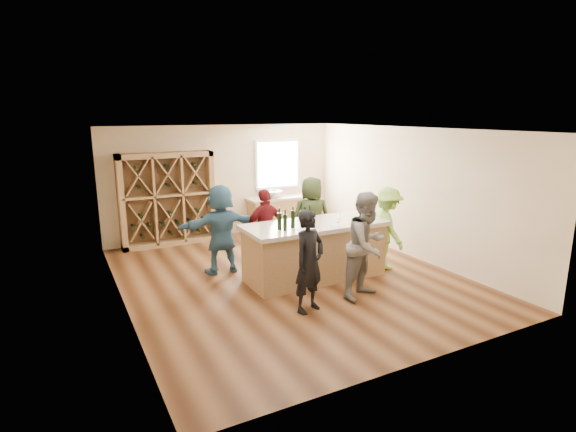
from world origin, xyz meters
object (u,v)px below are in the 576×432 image
sink (272,194)px  tasting_counter_base (315,253)px  wine_bottle_a (279,221)px  wine_bottle_c (293,219)px  person_far_right (311,218)px  wine_bottle_e (310,218)px  person_near_right (367,245)px  wine_bottle_d (305,219)px  person_far_left (221,229)px  person_near_left (309,261)px  person_far_mid (266,229)px  wine_bottle_b (285,222)px  person_server (387,228)px  wine_rack (167,199)px

sink → tasting_counter_base: bearing=-102.6°
wine_bottle_a → wine_bottle_c: (0.28, 0.01, 0.00)m
person_far_right → wine_bottle_e: bearing=71.1°
wine_bottle_c → person_near_right: 1.40m
wine_bottle_d → tasting_counter_base: bearing=31.1°
sink → wine_bottle_a: size_ratio=1.77×
wine_bottle_d → person_far_left: bearing=129.9°
person_near_left → person_far_left: (-0.62, 2.34, 0.06)m
tasting_counter_base → wine_bottle_c: (-0.53, -0.11, 0.74)m
sink → person_near_right: bearing=-95.7°
wine_bottle_c → person_far_right: person_far_right is taller
tasting_counter_base → person_far_mid: (-0.56, 1.00, 0.31)m
tasting_counter_base → wine_bottle_b: bearing=-163.4°
wine_bottle_b → person_near_left: (-0.09, -0.99, -0.40)m
wine_bottle_b → person_server: size_ratio=0.18×
tasting_counter_base → person_near_left: size_ratio=1.58×
sink → wine_bottle_e: bearing=-105.3°
tasting_counter_base → sink: bearing=77.4°
wine_rack → person_near_left: wine_rack is taller
wine_rack → person_far_mid: size_ratio=1.36×
wine_rack → person_near_left: 4.89m
person_far_mid → person_far_left: (-0.90, 0.13, 0.07)m
person_server → tasting_counter_base: bearing=95.0°
person_near_left → wine_bottle_b: bearing=65.7°
wine_bottle_a → person_near_left: 1.16m
tasting_counter_base → person_server: size_ratio=1.56×
tasting_counter_base → person_far_left: (-1.46, 1.13, 0.38)m
wine_bottle_a → wine_bottle_e: (0.60, -0.03, -0.00)m
person_near_right → wine_bottle_e: bearing=98.4°
wine_rack → tasting_counter_base: bearing=-61.6°
tasting_counter_base → wine_bottle_e: bearing=-143.4°
wine_bottle_b → wine_bottle_e: bearing=6.7°
wine_bottle_e → person_server: person_server is taller
wine_bottle_c → person_far_mid: 1.19m
person_near_left → wine_bottle_d: bearing=44.5°
tasting_counter_base → wine_rack: bearing=118.4°
person_near_left → person_near_right: (1.15, 0.04, 0.09)m
wine_bottle_a → person_far_left: bearing=117.3°
wine_bottle_e → person_server: 1.83m
wine_bottle_d → person_near_left: (-0.50, -1.00, -0.41)m
person_server → person_far_mid: (-2.13, 1.18, -0.03)m
sink → person_far_right: bearing=-95.7°
sink → person_near_left: size_ratio=0.33×
tasting_counter_base → wine_bottle_d: wine_bottle_d is taller
wine_rack → wine_bottle_e: size_ratio=7.27×
tasting_counter_base → wine_bottle_b: wine_bottle_b is taller
wine_rack → person_near_right: size_ratio=1.21×
tasting_counter_base → wine_bottle_b: 1.07m
person_near_right → person_server: person_near_right is taller
sink → person_server: size_ratio=0.33×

